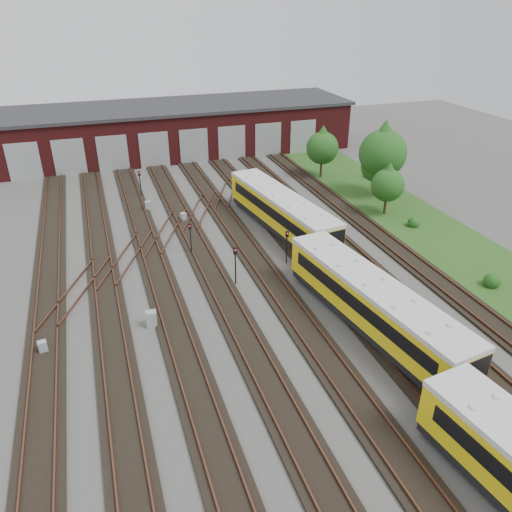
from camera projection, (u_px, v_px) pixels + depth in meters
name	position (u px, v px, depth m)	size (l,w,h in m)	color
ground	(259.00, 307.00, 34.93)	(120.00, 120.00, 0.00)	#4C4A47
track_network	(254.00, 302.00, 35.33)	(30.40, 70.00, 0.33)	black
maintenance_shed	(162.00, 130.00, 66.88)	(51.00, 12.50, 6.35)	#541516
grass_verge	(409.00, 218.00, 48.68)	(8.00, 55.00, 0.05)	#234617
metro_train	(373.00, 304.00, 31.66)	(4.95, 47.91, 3.24)	black
signal_mast_0	(190.00, 235.00, 41.20)	(0.26, 0.25, 2.74)	black
signal_mast_1	(235.00, 261.00, 36.81)	(0.27, 0.26, 3.04)	black
signal_mast_2	(140.00, 181.00, 52.91)	(0.28, 0.26, 2.82)	black
signal_mast_3	(287.00, 243.00, 39.70)	(0.26, 0.24, 2.86)	black
relay_cabinet_0	(43.00, 347.00, 30.27)	(0.51, 0.43, 0.86)	#9A9D9F
relay_cabinet_1	(148.00, 206.00, 50.15)	(0.57, 0.48, 0.96)	#9A9D9F
relay_cabinet_2	(151.00, 319.00, 32.66)	(0.68, 0.57, 1.13)	#9A9D9F
relay_cabinet_3	(183.00, 217.00, 47.76)	(0.52, 0.44, 0.87)	#9A9D9F
relay_cabinet_4	(268.00, 185.00, 55.79)	(0.52, 0.43, 0.86)	#9A9D9F
tree_0	(322.00, 144.00, 57.56)	(3.73, 3.73, 6.19)	#362718
tree_1	(377.00, 163.00, 52.72)	(3.31, 3.31, 5.48)	#362718
tree_2	(383.00, 148.00, 51.57)	(4.95, 4.95, 8.20)	#362718
tree_3	(388.00, 181.00, 47.96)	(3.19, 3.19, 5.29)	#362718
bush_0	(492.00, 279.00, 37.10)	(1.23, 1.23, 1.23)	#1E4C15
bush_1	(414.00, 221.00, 46.63)	(1.13, 1.13, 1.13)	#1E4C15
bush_2	(372.00, 172.00, 58.82)	(1.44, 1.44, 1.44)	#1E4C15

